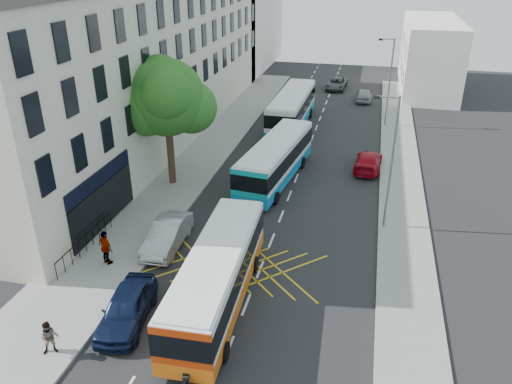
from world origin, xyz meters
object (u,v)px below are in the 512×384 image
Objects in this scene: bus_far at (292,109)px; parked_car_silver at (167,235)px; motorbike at (189,364)px; bus_near at (218,276)px; lamp_far at (389,78)px; parked_car_blue at (127,308)px; distant_car_silver at (364,95)px; bus_mid at (276,160)px; distant_car_grey at (336,84)px; lamp_near at (390,157)px; street_tree at (166,98)px; pedestrian_far at (106,248)px; red_hatchback at (368,161)px; pedestrian_near at (50,338)px.

bus_far is 2.51× the size of parked_car_silver.
bus_near is at bearing 90.54° from motorbike.
lamp_far is at bearing 15.01° from bus_far.
parked_car_blue is 40.85m from distant_car_silver.
parked_car_blue is 6.42m from parked_car_silver.
motorbike is (0.47, -19.30, -0.71)m from bus_mid.
bus_near is at bearing -46.09° from parked_car_silver.
lamp_far is 14.83m from distant_car_grey.
street_tree is at bearing 168.60° from lamp_near.
lamp_near is at bearing -123.84° from pedestrian_far.
red_hatchback is at bearing 97.27° from lamp_near.
parked_car_blue is 4.94m from pedestrian_far.
distant_car_grey is (1.98, 27.81, -0.95)m from bus_mid.
distant_car_grey is (1.50, 47.11, -0.24)m from motorbike.
bus_far is at bearing 54.18° from pedestrian_near.
street_tree reaches higher than lamp_far.
street_tree is at bearing -154.54° from bus_mid.
bus_far is at bearing 80.23° from parked_car_silver.
bus_mid is 11.13m from parked_car_silver.
parked_car_blue is at bearing 68.04° from red_hatchback.
street_tree is 14.88m from bus_near.
pedestrian_far is (-6.67, 1.65, -0.44)m from bus_near.
pedestrian_near is at bearing -111.21° from lamp_far.
lamp_far is at bearing 69.66° from bus_mid.
red_hatchback is at bearing 36.36° from bus_mid.
distant_car_silver is (6.39, 10.63, -1.01)m from bus_far.
red_hatchback is 3.04× the size of pedestrian_near.
lamp_near is at bearing 48.39° from bus_near.
pedestrian_near is at bearing -97.17° from bus_far.
lamp_near is at bearing 38.13° from parked_car_blue.
lamp_near is 20.00m from lamp_far.
parked_car_blue reaches higher than distant_car_silver.
bus_mid reaches higher than motorbike.
pedestrian_far is at bearing -134.97° from parked_car_silver.
lamp_far is (0.00, 20.00, 0.00)m from lamp_near.
parked_car_blue is at bearing -150.82° from bus_near.
red_hatchback is at bearing 50.81° from parked_car_silver.
parked_car_blue reaches higher than distant_car_grey.
pedestrian_near is at bearing -100.59° from parked_car_silver.
street_tree reaches higher than bus_far.
street_tree reaches higher than motorbike.
lamp_far is 0.69× the size of bus_far.
lamp_near is 9.84m from red_hatchback.
parked_car_silver is at bearing -104.97° from pedestrian_far.
parked_car_silver reaches higher than red_hatchback.
lamp_far reaches higher than pedestrian_far.
bus_mid is at bearing 66.25° from parked_car_silver.
lamp_near reaches higher than parked_car_silver.
pedestrian_near is (-12.06, -22.95, 0.24)m from red_hatchback.
bus_near is at bearing -165.71° from pedestrian_far.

